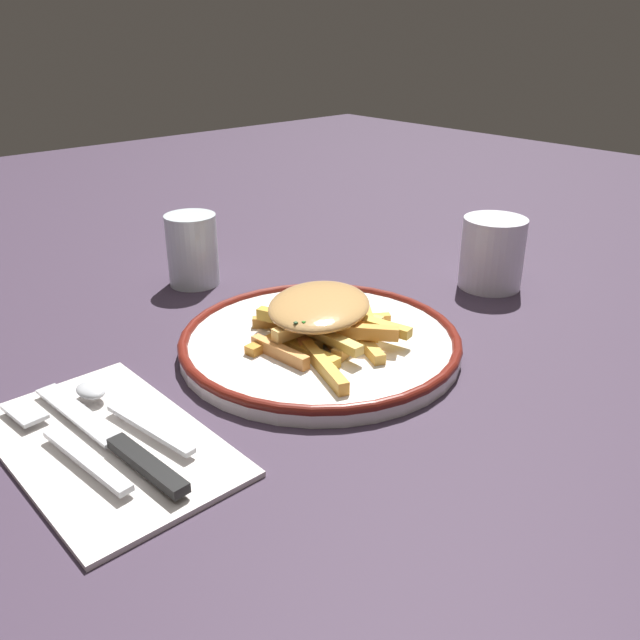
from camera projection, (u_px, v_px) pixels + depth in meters
The scene contains 9 objects.
ground_plane at pixel (320, 351), 0.68m from camera, with size 2.60×2.60×0.00m, color #392B3C.
plate at pixel (320, 342), 0.68m from camera, with size 0.29×0.29×0.02m.
fries_heap at pixel (321, 316), 0.67m from camera, with size 0.17×0.19×0.04m.
napkin at pixel (107, 441), 0.53m from camera, with size 0.14×0.23×0.01m, color silver.
fork at pixel (63, 442), 0.52m from camera, with size 0.03×0.18×0.01m.
knife at pixel (118, 443), 0.51m from camera, with size 0.03×0.21×0.01m.
spoon at pixel (113, 405), 0.56m from camera, with size 0.04×0.15×0.01m.
water_glass at pixel (192, 250), 0.84m from camera, with size 0.06×0.06×0.09m, color silver.
coffee_mug at pixel (493, 253), 0.83m from camera, with size 0.11×0.08×0.09m.
Camera 1 is at (-0.41, -0.45, 0.31)m, focal length 37.26 mm.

